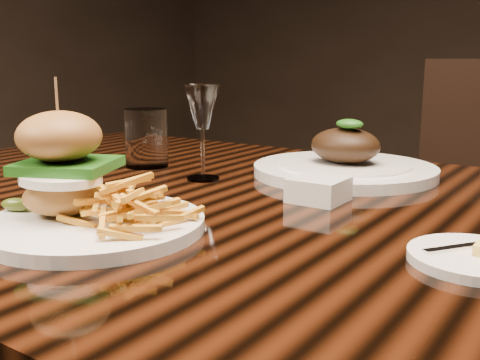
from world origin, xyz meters
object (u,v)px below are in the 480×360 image
Objects in this scene: dining_table at (298,261)px; burger_plate at (88,193)px; far_dish at (345,165)px; wine_glass at (202,111)px.

dining_table is 0.30m from burger_plate.
burger_plate reaches higher than far_dish.
dining_table is at bearing -80.36° from far_dish.
burger_plate is (-0.15, -0.23, 0.12)m from dining_table.
far_dish is at bearing 42.89° from wine_glass.
burger_plate is at bearing -103.61° from far_dish.
burger_plate is 0.48m from far_dish.
dining_table is 0.30m from wine_glass.
wine_glass is at bearing 89.97° from burger_plate.
burger_plate is at bearing -77.46° from wine_glass.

